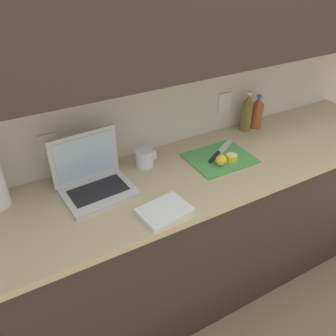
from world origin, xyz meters
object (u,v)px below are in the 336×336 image
(cutting_board, at_px, (220,158))
(bottle_green_soda, at_px, (257,113))
(lemon_whole_beside, at_px, (222,160))
(knife, at_px, (217,154))
(bottle_oil_tall, at_px, (247,113))
(laptop, at_px, (93,178))
(lemon_half_cut, at_px, (232,157))
(measuring_cup, at_px, (145,158))

(cutting_board, relative_size, bottle_green_soda, 1.60)
(lemon_whole_beside, bearing_deg, bottle_green_soda, 29.78)
(knife, distance_m, bottle_oil_tall, 0.39)
(laptop, relative_size, knife, 1.27)
(lemon_half_cut, height_order, lemon_whole_beside, lemon_whole_beside)
(lemon_whole_beside, distance_m, bottle_green_soda, 0.53)
(bottle_green_soda, relative_size, measuring_cup, 1.84)
(cutting_board, xyz_separation_m, bottle_green_soda, (0.43, 0.20, 0.09))
(bottle_oil_tall, bearing_deg, lemon_half_cut, -140.23)
(bottle_green_soda, distance_m, bottle_oil_tall, 0.08)
(knife, xyz_separation_m, bottle_oil_tall, (0.34, 0.18, 0.10))
(lemon_half_cut, xyz_separation_m, lemon_whole_beside, (-0.08, -0.01, 0.01))
(cutting_board, xyz_separation_m, knife, (0.00, 0.03, 0.01))
(laptop, bearing_deg, bottle_oil_tall, 2.82)
(laptop, xyz_separation_m, lemon_half_cut, (0.73, -0.13, -0.04))
(lemon_half_cut, bearing_deg, knife, 115.74)
(lemon_whole_beside, bearing_deg, laptop, 167.87)
(measuring_cup, bearing_deg, lemon_whole_beside, -30.07)
(laptop, relative_size, lemon_whole_beside, 5.76)
(cutting_board, xyz_separation_m, measuring_cup, (-0.39, 0.14, 0.04))
(laptop, xyz_separation_m, measuring_cup, (0.30, 0.06, -0.02))
(knife, distance_m, lemon_whole_beside, 0.10)
(laptop, bearing_deg, lemon_whole_beside, -16.12)
(knife, relative_size, lemon_half_cut, 4.34)
(bottle_oil_tall, bearing_deg, laptop, -173.20)
(bottle_oil_tall, bearing_deg, bottle_green_soda, -0.00)
(laptop, height_order, bottle_green_soda, laptop)
(knife, distance_m, lemon_half_cut, 0.09)
(knife, xyz_separation_m, lemon_half_cut, (0.04, -0.08, 0.01))
(knife, relative_size, measuring_cup, 2.34)
(knife, distance_m, measuring_cup, 0.41)
(lemon_half_cut, distance_m, measuring_cup, 0.47)
(laptop, xyz_separation_m, lemon_whole_beside, (0.65, -0.14, -0.03))
(cutting_board, relative_size, knife, 1.25)
(lemon_half_cut, bearing_deg, bottle_oil_tall, 39.77)
(bottle_oil_tall, bearing_deg, measuring_cup, -175.26)
(lemon_whole_beside, xyz_separation_m, bottle_oil_tall, (0.38, 0.26, 0.08))
(bottle_green_soda, height_order, measuring_cup, bottle_green_soda)
(lemon_whole_beside, height_order, bottle_oil_tall, bottle_oil_tall)
(laptop, height_order, cutting_board, laptop)
(knife, bearing_deg, bottle_green_soda, -7.63)
(knife, bearing_deg, lemon_half_cut, -94.43)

